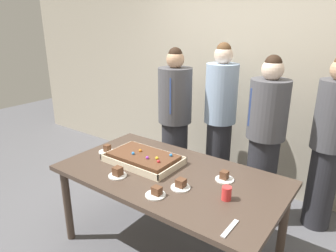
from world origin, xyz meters
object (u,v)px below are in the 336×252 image
plated_slice_center_front (156,193)px  person_far_right_suit (329,143)px  plated_slice_near_left (118,173)px  drink_cup_nearest (227,193)px  plated_slice_far_right (107,150)px  cake_server_utensil (230,228)px  party_table (169,182)px  plated_slice_far_left (181,185)px  sheet_cake (143,158)px  plated_slice_near_right (224,177)px  person_striped_tie_right (175,122)px  person_serving_front (220,121)px  person_green_shirt_behind (265,142)px

plated_slice_center_front → person_far_right_suit: person_far_right_suit is taller
plated_slice_near_left → drink_cup_nearest: size_ratio=1.50×
plated_slice_far_right → cake_server_utensil: size_ratio=0.75×
party_table → plated_slice_far_left: (0.21, -0.14, 0.11)m
sheet_cake → person_far_right_suit: person_far_right_suit is taller
plated_slice_near_left → cake_server_utensil: 1.04m
plated_slice_near_right → party_table: bearing=-157.9°
plated_slice_far_right → plated_slice_near_left: bearing=-33.2°
plated_slice_center_front → person_striped_tie_right: size_ratio=0.09×
sheet_cake → person_striped_tie_right: 0.90m
person_serving_front → person_striped_tie_right: person_serving_front is taller
plated_slice_near_left → plated_slice_far_right: (-0.43, 0.28, -0.00)m
plated_slice_far_right → plated_slice_center_front: 0.92m
plated_slice_center_front → person_striped_tie_right: person_striped_tie_right is taller
plated_slice_near_left → plated_slice_near_right: plated_slice_near_left is taller
party_table → person_serving_front: person_serving_front is taller
sheet_cake → plated_slice_far_right: bearing=-174.5°
plated_slice_near_right → person_striped_tie_right: person_striped_tie_right is taller
cake_server_utensil → plated_slice_far_left: bearing=156.4°
party_table → person_striped_tie_right: 1.07m
cake_server_utensil → person_striped_tie_right: size_ratio=0.12×
sheet_cake → person_striped_tie_right: size_ratio=0.39×
cake_server_utensil → plated_slice_near_right: bearing=119.6°
drink_cup_nearest → person_far_right_suit: person_far_right_suit is taller
party_table → person_green_shirt_behind: size_ratio=1.10×
drink_cup_nearest → person_serving_front: 1.40m
plated_slice_center_front → drink_cup_nearest: bearing=30.5°
person_serving_front → cake_server_utensil: bearing=39.1°
plated_slice_near_left → person_far_right_suit: bearing=48.6°
cake_server_utensil → person_striped_tie_right: (-1.29, 1.25, 0.10)m
drink_cup_nearest → party_table: bearing=171.9°
person_striped_tie_right → plated_slice_far_right: bearing=-27.5°
plated_slice_far_right → person_far_right_suit: 2.10m
party_table → drink_cup_nearest: size_ratio=18.64×
plated_slice_near_left → person_striped_tie_right: (-0.26, 1.18, 0.08)m
drink_cup_nearest → person_striped_tie_right: 1.49m
cake_server_utensil → person_striped_tie_right: 1.80m
plated_slice_center_front → person_green_shirt_behind: (0.34, 1.26, 0.08)m
party_table → plated_slice_far_right: plated_slice_far_right is taller
person_far_right_suit → plated_slice_center_front: bearing=18.9°
drink_cup_nearest → person_green_shirt_behind: bearing=95.0°
plated_slice_near_left → plated_slice_near_right: size_ratio=1.00×
cake_server_utensil → person_far_right_suit: bearing=80.3°
plated_slice_far_right → plated_slice_center_front: (0.87, -0.33, -0.00)m
party_table → cake_server_utensil: bearing=-26.7°
sheet_cake → plated_slice_center_front: 0.57m
plated_slice_near_right → person_green_shirt_behind: bearing=86.2°
sheet_cake → cake_server_utensil: sheet_cake is taller
person_green_shirt_behind → person_striped_tie_right: bearing=-46.9°
drink_cup_nearest → person_serving_front: bearing=119.4°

